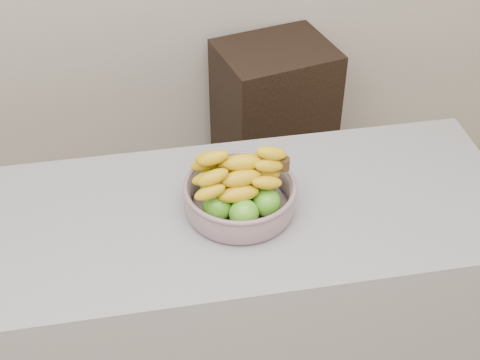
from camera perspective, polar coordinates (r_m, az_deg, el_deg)
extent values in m
cube|color=gray|center=(2.08, -7.28, -12.61)|extent=(2.00, 0.60, 0.90)
cube|color=black|center=(2.90, 2.84, 4.17)|extent=(0.52, 0.45, 0.80)
cylinder|color=#8B9CA7|center=(1.76, 0.00, -2.37)|extent=(0.25, 0.25, 0.01)
torus|color=#8B9CA7|center=(1.71, 0.00, -0.52)|extent=(0.29, 0.29, 0.01)
sphere|color=#469319|center=(1.68, 0.33, -2.90)|extent=(0.08, 0.08, 0.08)
sphere|color=#469319|center=(1.71, 2.27, -1.88)|extent=(0.08, 0.08, 0.08)
sphere|color=#469319|center=(1.77, 1.88, -0.33)|extent=(0.08, 0.08, 0.08)
sphere|color=#469319|center=(1.79, -0.31, 0.24)|extent=(0.08, 0.08, 0.08)
sphere|color=#469319|center=(1.75, -2.21, -0.68)|extent=(0.08, 0.08, 0.08)
sphere|color=#469319|center=(1.70, -1.95, -2.26)|extent=(0.08, 0.08, 0.08)
ellipsoid|color=yellow|center=(1.67, -0.12, -1.20)|extent=(0.19, 0.06, 0.04)
ellipsoid|color=yellow|center=(1.70, -0.33, -0.18)|extent=(0.19, 0.05, 0.04)
ellipsoid|color=yellow|center=(1.74, -0.53, 0.79)|extent=(0.19, 0.07, 0.04)
ellipsoid|color=yellow|center=(1.66, 0.12, 0.17)|extent=(0.19, 0.07, 0.04)
ellipsoid|color=yellow|center=(1.70, -0.11, 1.25)|extent=(0.19, 0.09, 0.04)
ellipsoid|color=yellow|center=(1.66, 0.20, 1.52)|extent=(0.19, 0.05, 0.04)
cylinder|color=#3F2A14|center=(1.69, 3.77, 1.39)|extent=(0.03, 0.03, 0.03)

